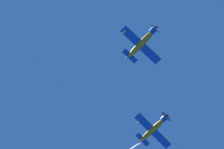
# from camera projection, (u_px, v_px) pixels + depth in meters

# --- Properties ---
(airplane_lead) EXTENTS (7.50, 7.62, 3.25)m
(airplane_lead) POSITION_uv_depth(u_px,v_px,m) (142.00, 43.00, 85.90)
(airplane_lead) COLOR orange
(airplane_left_wingman) EXTENTS (7.50, 7.46, 3.51)m
(airplane_left_wingman) POSITION_uv_depth(u_px,v_px,m) (154.00, 128.00, 93.82)
(airplane_left_wingman) COLOR orange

